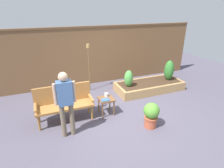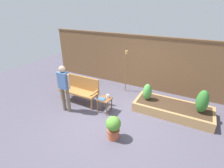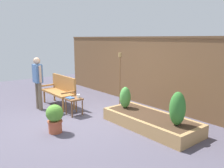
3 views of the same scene
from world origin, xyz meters
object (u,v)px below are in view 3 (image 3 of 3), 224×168
Objects in this scene: potted_boxwood at (55,117)px; shrub_near_bench at (125,97)px; garden_bench at (61,89)px; book_on_table at (70,98)px; person_by_bench at (38,79)px; side_table at (74,101)px; tiki_torch at (120,69)px; shrub_far_corner at (177,109)px; cup_on_table at (79,96)px.

shrub_near_bench is (0.30, 1.86, 0.22)m from potted_boxwood.
book_on_table is (1.04, -0.25, -0.05)m from garden_bench.
side_table is at bearing 25.63° from person_by_bench.
book_on_table is 0.14× the size of person_by_bench.
potted_boxwood is at bearing -47.39° from book_on_table.
book_on_table is at bearing -13.60° from garden_bench.
tiki_torch is (0.05, 1.78, 0.65)m from book_on_table.
shrub_far_corner reaches higher than shrub_near_bench.
tiki_torch reaches higher than book_on_table.
person_by_bench is (-1.07, -0.45, 0.44)m from book_on_table.
shrub_far_corner is 0.44× the size of tiki_torch.
cup_on_table is at bearing 60.45° from book_on_table.
shrub_near_bench is (2.22, 0.73, 0.03)m from garden_bench.
book_on_table is (-0.06, -0.09, 0.10)m from side_table.
cup_on_table is 2.80m from shrub_far_corner.
garden_bench is 2.24m from potted_boxwood.
shrub_near_bench is at bearing -35.09° from tiki_torch.
shrub_near_bench is 2.69m from person_by_bench.
book_on_table reaches higher than side_table.
tiki_torch reaches higher than person_by_bench.
side_table is 0.66× the size of shrub_far_corner.
shrub_far_corner is 0.46× the size of person_by_bench.
tiki_torch is 2.50m from person_by_bench.
shrub_far_corner is at bearing 20.36° from person_by_bench.
garden_bench is 2.34m from shrub_near_bench.
shrub_far_corner is at bearing 44.07° from potted_boxwood.
shrub_near_bench reaches higher than cup_on_table.
side_table is at bearing -111.97° from cup_on_table.
side_table is at bearing -89.68° from tiki_torch.
person_by_bench reaches higher than cup_on_table.
shrub_near_bench is at bearing -180.00° from shrub_far_corner.
shrub_near_bench is at bearing 35.85° from cup_on_table.
tiki_torch reaches higher than side_table.
tiki_torch is at bearing 107.31° from potted_boxwood.
tiki_torch is at bearing 90.32° from side_table.
shrub_far_corner is 2.90m from tiki_torch.
shrub_far_corner is at bearing 17.05° from book_on_table.
person_by_bench is (-1.95, 0.43, 0.57)m from potted_boxwood.
shrub_near_bench reaches higher than side_table.
shrub_far_corner is (2.74, 0.89, 0.26)m from side_table.
cup_on_table is at bearing -144.15° from shrub_near_bench.
shrub_far_corner is (1.62, 0.00, 0.08)m from shrub_near_bench.
shrub_far_corner is at bearing 0.00° from shrub_near_bench.
book_on_table is at bearing -160.67° from shrub_far_corner.
tiki_torch reaches higher than shrub_near_bench.
tiki_torch is (-0.06, 1.57, 0.61)m from cup_on_table.
garden_bench is 1.12m from side_table.
tiki_torch reaches higher than cup_on_table.
side_table is 0.19m from cup_on_table.
cup_on_table reaches higher than book_on_table.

